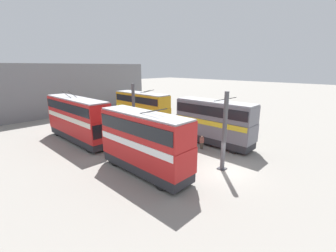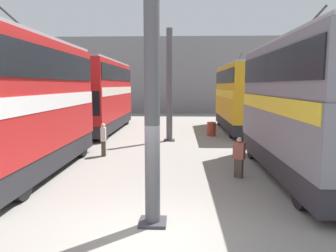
{
  "view_description": "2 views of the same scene",
  "coord_description": "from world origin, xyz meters",
  "px_view_note": "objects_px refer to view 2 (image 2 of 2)",
  "views": [
    {
      "loc": [
        -8.63,
        16.57,
        8.86
      ],
      "look_at": [
        8.52,
        -1.39,
        2.23
      ],
      "focal_mm": 24.0,
      "sensor_mm": 36.0,
      "label": 1
    },
    {
      "loc": [
        -7.3,
        -0.68,
        3.46
      ],
      "look_at": [
        7.98,
        -0.1,
        1.55
      ],
      "focal_mm": 35.0,
      "sensor_mm": 36.0,
      "label": 2
    }
  ],
  "objects_px": {
    "bus_left_far": "(240,93)",
    "bus_right_near": "(28,98)",
    "oil_drum": "(211,129)",
    "bus_left_near": "(303,101)",
    "person_by_left_row": "(239,156)",
    "person_by_right_row": "(103,139)",
    "bus_right_mid": "(103,91)"
  },
  "relations": [
    {
      "from": "bus_right_near",
      "to": "bus_left_far",
      "type": "bearing_deg",
      "value": -39.17
    },
    {
      "from": "person_by_right_row",
      "to": "bus_left_far",
      "type": "bearing_deg",
      "value": -139.06
    },
    {
      "from": "bus_left_near",
      "to": "person_by_left_row",
      "type": "distance_m",
      "value": 3.09
    },
    {
      "from": "bus_left_near",
      "to": "oil_drum",
      "type": "xyz_separation_m",
      "value": [
        10.28,
        2.33,
        -2.43
      ]
    },
    {
      "from": "person_by_right_row",
      "to": "person_by_left_row",
      "type": "relative_size",
      "value": 1.05
    },
    {
      "from": "bus_left_far",
      "to": "bus_right_near",
      "type": "xyz_separation_m",
      "value": [
        -12.65,
        10.31,
        0.13
      ]
    },
    {
      "from": "person_by_right_row",
      "to": "oil_drum",
      "type": "bearing_deg",
      "value": -138.8
    },
    {
      "from": "oil_drum",
      "to": "bus_left_near",
      "type": "bearing_deg",
      "value": -167.24
    },
    {
      "from": "bus_left_far",
      "to": "person_by_left_row",
      "type": "height_order",
      "value": "bus_left_far"
    },
    {
      "from": "bus_right_near",
      "to": "person_by_right_row",
      "type": "xyz_separation_m",
      "value": [
        3.38,
        -2.07,
        -2.12
      ]
    },
    {
      "from": "bus_left_far",
      "to": "oil_drum",
      "type": "distance_m",
      "value": 4.2
    },
    {
      "from": "bus_left_near",
      "to": "oil_drum",
      "type": "height_order",
      "value": "bus_left_near"
    },
    {
      "from": "person_by_right_row",
      "to": "person_by_left_row",
      "type": "height_order",
      "value": "person_by_right_row"
    },
    {
      "from": "person_by_right_row",
      "to": "person_by_left_row",
      "type": "xyz_separation_m",
      "value": [
        -3.57,
        -5.97,
        -0.05
      ]
    },
    {
      "from": "bus_left_near",
      "to": "person_by_right_row",
      "type": "relative_size",
      "value": 5.81
    },
    {
      "from": "person_by_right_row",
      "to": "oil_drum",
      "type": "relative_size",
      "value": 1.71
    },
    {
      "from": "bus_left_far",
      "to": "person_by_left_row",
      "type": "bearing_deg",
      "value": 170.01
    },
    {
      "from": "person_by_right_row",
      "to": "oil_drum",
      "type": "distance_m",
      "value": 8.95
    },
    {
      "from": "bus_left_near",
      "to": "bus_right_mid",
      "type": "relative_size",
      "value": 0.82
    },
    {
      "from": "bus_right_mid",
      "to": "oil_drum",
      "type": "bearing_deg",
      "value": -105.23
    },
    {
      "from": "bus_left_near",
      "to": "person_by_left_row",
      "type": "height_order",
      "value": "bus_left_near"
    },
    {
      "from": "bus_right_near",
      "to": "oil_drum",
      "type": "distance_m",
      "value": 13.11
    },
    {
      "from": "bus_left_far",
      "to": "bus_right_near",
      "type": "height_order",
      "value": "bus_right_near"
    },
    {
      "from": "bus_left_far",
      "to": "oil_drum",
      "type": "bearing_deg",
      "value": 137.72
    },
    {
      "from": "bus_right_mid",
      "to": "person_by_right_row",
      "type": "relative_size",
      "value": 7.07
    },
    {
      "from": "bus_right_near",
      "to": "person_by_right_row",
      "type": "relative_size",
      "value": 5.61
    },
    {
      "from": "bus_right_near",
      "to": "person_by_left_row",
      "type": "relative_size",
      "value": 5.9
    },
    {
      "from": "person_by_left_row",
      "to": "bus_right_mid",
      "type": "bearing_deg",
      "value": 64.1
    },
    {
      "from": "bus_left_near",
      "to": "bus_right_mid",
      "type": "distance_m",
      "value": 16.17
    },
    {
      "from": "bus_left_near",
      "to": "oil_drum",
      "type": "bearing_deg",
      "value": 12.76
    },
    {
      "from": "bus_right_near",
      "to": "person_by_left_row",
      "type": "xyz_separation_m",
      "value": [
        -0.19,
        -8.04,
        -2.17
      ]
    },
    {
      "from": "bus_left_far",
      "to": "bus_right_mid",
      "type": "bearing_deg",
      "value": 92.16
    }
  ]
}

